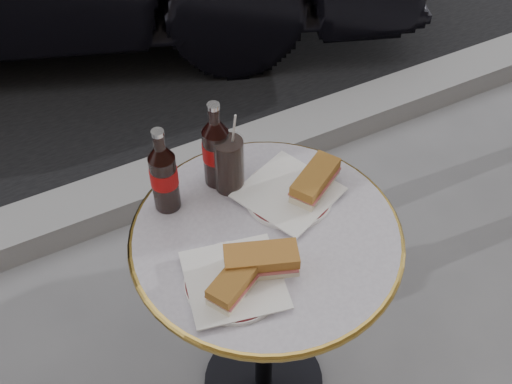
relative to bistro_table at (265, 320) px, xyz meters
name	(u,v)px	position (x,y,z in m)	size (l,w,h in m)	color
ground	(264,384)	(0.00, 0.00, -0.37)	(80.00, 80.00, 0.00)	slate
curb	(155,185)	(0.00, 0.90, -0.32)	(40.00, 0.20, 0.12)	gray
bistro_table	(265,320)	(0.00, 0.00, 0.00)	(0.62, 0.62, 0.73)	#BAB2C4
plate_left	(234,282)	(-0.12, -0.09, 0.37)	(0.21, 0.21, 0.01)	white
plate_right	(288,195)	(0.10, 0.07, 0.37)	(0.21, 0.21, 0.01)	white
sandwich_left_a	(236,282)	(-0.13, -0.11, 0.40)	(0.14, 0.06, 0.05)	#905B24
sandwich_left_b	(261,262)	(-0.06, -0.09, 0.40)	(0.15, 0.07, 0.05)	#A5682A
sandwich_right	(315,181)	(0.16, 0.06, 0.40)	(0.15, 0.07, 0.05)	#9E6628
cola_bottle_left	(163,170)	(-0.16, 0.18, 0.48)	(0.06, 0.06, 0.23)	black
cola_bottle_right	(216,144)	(-0.03, 0.20, 0.48)	(0.07, 0.07, 0.23)	black
cola_glass	(229,164)	(-0.01, 0.17, 0.44)	(0.07, 0.07, 0.15)	black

